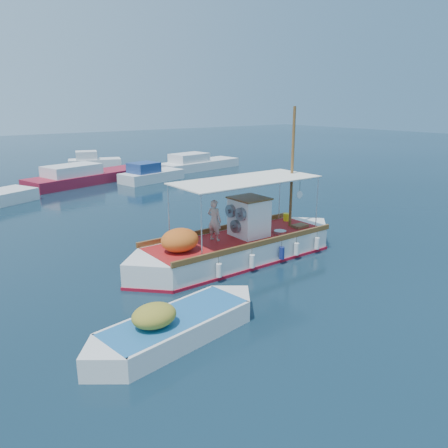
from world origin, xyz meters
TOP-DOWN VIEW (x-y plane):
  - ground at (0.00, 0.00)m, footprint 160.00×160.00m
  - fishing_caique at (-0.03, 0.00)m, footprint 10.41×2.98m
  - dinghy at (-5.27, -3.92)m, footprint 5.81×2.30m
  - bg_boat_n at (0.97, 21.06)m, footprint 10.61×5.51m
  - bg_boat_ne at (5.50, 18.77)m, footprint 5.67×3.34m
  - bg_boat_e at (12.22, 22.10)m, footprint 8.85×3.97m
  - bg_boat_far_n at (4.65, 29.53)m, footprint 5.37×3.44m

SIDE VIEW (x-z plane):
  - ground at x=0.00m, z-range 0.00..0.00m
  - dinghy at x=-5.27m, z-range -0.42..1.02m
  - bg_boat_ne at x=5.50m, z-range -0.41..1.39m
  - bg_boat_far_n at x=4.65m, z-range -0.41..1.39m
  - bg_boat_e at x=12.22m, z-range -0.41..1.39m
  - bg_boat_n at x=0.97m, z-range -0.41..1.39m
  - fishing_caique at x=-0.03m, z-range -2.62..3.73m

